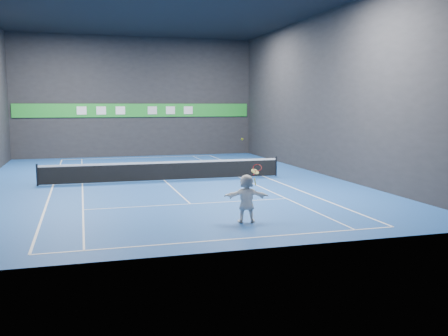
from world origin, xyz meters
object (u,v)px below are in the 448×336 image
object	(u,v)px
tennis_net	(164,170)
tennis_racket	(257,170)
player	(247,198)
tennis_ball	(242,139)

from	to	relation	value
tennis_net	tennis_racket	distance (m)	10.11
player	tennis_racket	world-z (taller)	tennis_racket
tennis_ball	tennis_net	bearing A→B (deg)	95.84
tennis_net	tennis_racket	size ratio (longest dim) A/B	16.66
tennis_net	tennis_racket	world-z (taller)	tennis_racket
player	tennis_ball	size ratio (longest dim) A/B	22.65
player	tennis_net	xyz separation A→B (m)	(-1.15, 9.97, -0.27)
tennis_ball	tennis_net	distance (m)	10.19
tennis_ball	tennis_racket	size ratio (longest dim) A/B	0.10
tennis_ball	tennis_net	size ratio (longest dim) A/B	0.01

